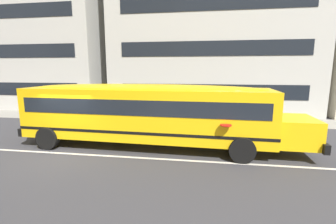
# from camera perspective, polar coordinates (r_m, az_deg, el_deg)

# --- Properties ---
(ground_plane) EXTENTS (400.00, 400.00, 0.00)m
(ground_plane) POSITION_cam_1_polar(r_m,az_deg,el_deg) (11.36, -23.82, -9.05)
(ground_plane) COLOR #38383D
(sidewalk_far) EXTENTS (120.00, 3.00, 0.01)m
(sidewalk_far) POSITION_cam_1_polar(r_m,az_deg,el_deg) (18.31, -10.36, -1.26)
(sidewalk_far) COLOR gray
(sidewalk_far) RESTS_ON ground_plane
(lane_centreline) EXTENTS (110.00, 0.16, 0.01)m
(lane_centreline) POSITION_cam_1_polar(r_m,az_deg,el_deg) (11.36, -23.82, -9.04)
(lane_centreline) COLOR silver
(lane_centreline) RESTS_ON ground_plane
(school_bus) EXTENTS (13.13, 3.37, 2.92)m
(school_bus) POSITION_cam_1_polar(r_m,az_deg,el_deg) (10.92, -4.24, 0.45)
(school_bus) COLOR yellow
(school_bus) RESTS_ON ground_plane
(apartment_block_far_left) EXTENTS (14.16, 13.20, 16.50)m
(apartment_block_far_left) POSITION_cam_1_polar(r_m,az_deg,el_deg) (30.33, -25.52, 18.05)
(apartment_block_far_left) COLOR #B7B7B2
(apartment_block_far_left) RESTS_ON ground_plane
(apartment_block_far_centre) EXTENTS (16.64, 10.28, 19.70)m
(apartment_block_far_centre) POSITION_cam_1_polar(r_m,az_deg,el_deg) (24.38, 10.57, 24.89)
(apartment_block_far_centre) COLOR #B7B7B2
(apartment_block_far_centre) RESTS_ON ground_plane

